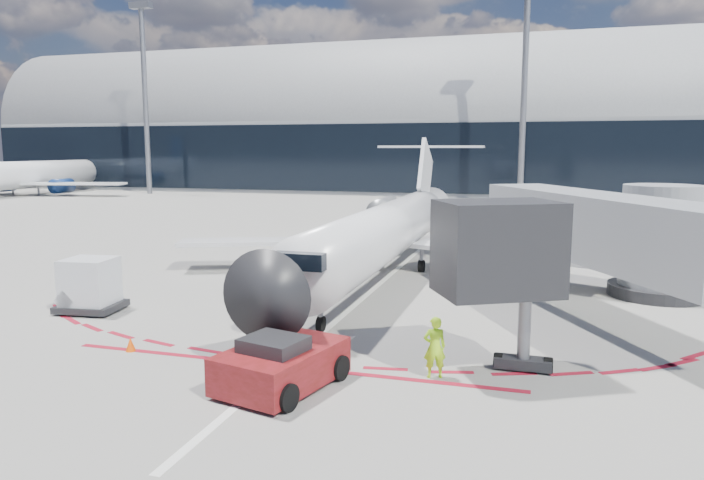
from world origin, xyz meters
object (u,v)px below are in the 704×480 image
(pushback_tug, at_px, (281,364))
(ramp_worker, at_px, (435,347))
(regional_jet, at_px, (388,229))
(uld_container, at_px, (90,285))

(pushback_tug, distance_m, ramp_worker, 4.25)
(regional_jet, bearing_deg, uld_container, -133.18)
(pushback_tug, xyz_separation_m, ramp_worker, (3.81, 1.87, 0.23))
(regional_jet, relative_size, pushback_tug, 4.90)
(regional_jet, xyz_separation_m, uld_container, (-9.53, -10.16, -1.30))
(ramp_worker, bearing_deg, regional_jet, -93.02)
(uld_container, bearing_deg, pushback_tug, -33.61)
(regional_jet, xyz_separation_m, pushback_tug, (0.69, -15.31, -1.69))
(pushback_tug, bearing_deg, uld_container, 167.42)
(pushback_tug, bearing_deg, ramp_worker, 40.42)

